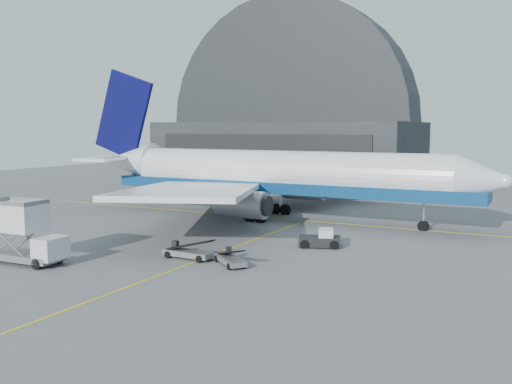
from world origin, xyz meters
The scene contains 9 objects.
ground centered at (0.00, 0.00, 0.00)m, with size 200.00×200.00×0.00m, color #565659.
taxi_lines centered at (0.00, 12.67, 0.01)m, with size 80.00×42.12×0.02m.
hangar centered at (-22.00, 64.95, 9.54)m, with size 50.00×28.30×28.00m.
airliner centered at (-4.80, 19.70, 5.33)m, with size 54.25×52.60×19.04m.
catering_truck centered at (-12.14, -10.24, 2.45)m, with size 7.18×3.03×4.85m.
pushback_tug centered at (6.97, 6.88, 0.66)m, with size 4.27×3.30×1.75m.
belt_loader_a centered at (-1.19, -2.77, 0.56)m, with size 4.79×1.83×1.81m.
belt_loader_b centered at (3.04, -3.03, 0.50)m, with size 3.94×3.55×1.61m.
traffic_cone centered at (-2.59, -2.92, 0.27)m, with size 0.39×0.39×0.57m.
Camera 1 is at (25.57, -41.75, 10.96)m, focal length 40.00 mm.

